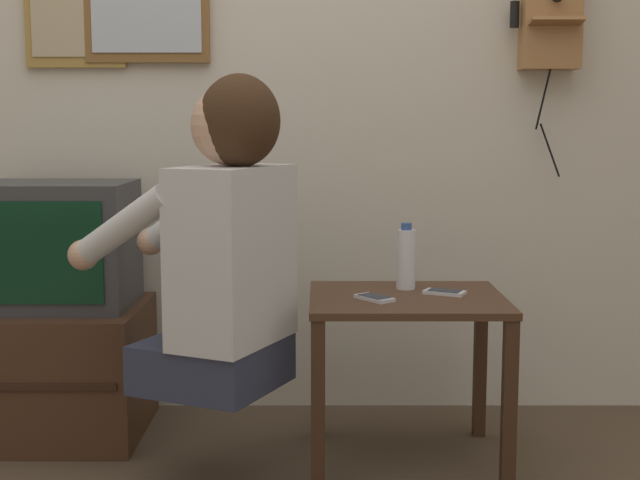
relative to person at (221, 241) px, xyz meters
The scene contains 9 objects.
wall_back 0.94m from the person, 81.61° to the left, with size 6.80×0.05×2.55m.
side_table 0.63m from the person, 18.15° to the left, with size 0.59×0.51×0.52m.
person is the anchor object (origin of this frame).
tv_stand 0.91m from the person, 145.09° to the left, with size 0.59×0.53×0.44m.
television 0.76m from the person, 143.69° to the left, with size 0.50×0.40×0.42m.
wall_phone_antique 1.46m from the person, 32.01° to the left, with size 0.24×0.18×0.83m.
cell_phone_held 0.48m from the person, 14.47° to the left, with size 0.12×0.13×0.01m.
cell_phone_spare 0.71m from the person, 17.10° to the left, with size 0.14×0.11×0.01m.
water_bottle 0.62m from the person, 28.19° to the left, with size 0.06×0.06×0.21m.
Camera 1 is at (0.16, -2.02, 1.05)m, focal length 50.00 mm.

